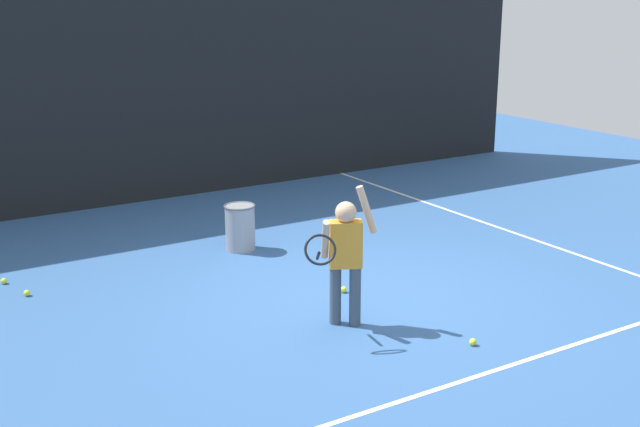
# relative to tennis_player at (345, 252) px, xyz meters

# --- Properties ---
(ground_plane) EXTENTS (20.00, 20.00, 0.00)m
(ground_plane) POSITION_rel_tennis_player_xyz_m (0.53, 0.53, -0.73)
(ground_plane) COLOR #335B93
(court_line_baseline) EXTENTS (9.00, 0.05, 0.00)m
(court_line_baseline) POSITION_rel_tennis_player_xyz_m (0.53, -1.47, -0.72)
(court_line_baseline) COLOR white
(court_line_baseline) RESTS_ON ground
(court_line_sideline) EXTENTS (0.05, 9.00, 0.00)m
(court_line_sideline) POSITION_rel_tennis_player_xyz_m (3.53, 1.53, -0.72)
(court_line_sideline) COLOR white
(court_line_sideline) RESTS_ON ground
(back_fence_windscreen) EXTENTS (13.03, 0.08, 3.93)m
(back_fence_windscreen) POSITION_rel_tennis_player_xyz_m (0.53, 5.43, 1.24)
(back_fence_windscreen) COLOR black
(back_fence_windscreen) RESTS_ON ground
(fence_post_1) EXTENTS (0.09, 0.09, 4.08)m
(fence_post_1) POSITION_rel_tennis_player_xyz_m (0.53, 5.49, 1.32)
(fence_post_1) COLOR slate
(fence_post_1) RESTS_ON ground
(fence_post_2) EXTENTS (0.09, 0.09, 4.08)m
(fence_post_2) POSITION_rel_tennis_player_xyz_m (6.90, 5.49, 1.32)
(fence_post_2) COLOR slate
(fence_post_2) RESTS_ON ground
(tennis_player) EXTENTS (0.88, 0.55, 1.35)m
(tennis_player) POSITION_rel_tennis_player_xyz_m (0.00, 0.00, 0.00)
(tennis_player) COLOR #3F4C59
(tennis_player) RESTS_ON ground
(ball_hopper) EXTENTS (0.38, 0.38, 0.56)m
(ball_hopper) POSITION_rel_tennis_player_xyz_m (0.20, 2.58, -0.44)
(ball_hopper) COLOR gray
(ball_hopper) RESTS_ON ground
(tennis_ball_2) EXTENTS (0.07, 0.07, 0.07)m
(tennis_ball_2) POSITION_rel_tennis_player_xyz_m (-2.38, 2.36, -0.69)
(tennis_ball_2) COLOR #CCE033
(tennis_ball_2) RESTS_ON ground
(tennis_ball_3) EXTENTS (0.07, 0.07, 0.07)m
(tennis_ball_3) POSITION_rel_tennis_player_xyz_m (-2.51, 2.86, -0.69)
(tennis_ball_3) COLOR #CCE033
(tennis_ball_3) RESTS_ON ground
(tennis_ball_5) EXTENTS (0.07, 0.07, 0.07)m
(tennis_ball_5) POSITION_rel_tennis_player_xyz_m (0.46, 0.70, -0.69)
(tennis_ball_5) COLOR #CCE033
(tennis_ball_5) RESTS_ON ground
(tennis_ball_7) EXTENTS (0.07, 0.07, 0.07)m
(tennis_ball_7) POSITION_rel_tennis_player_xyz_m (0.72, -1.00, -0.69)
(tennis_ball_7) COLOR #CCE033
(tennis_ball_7) RESTS_ON ground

